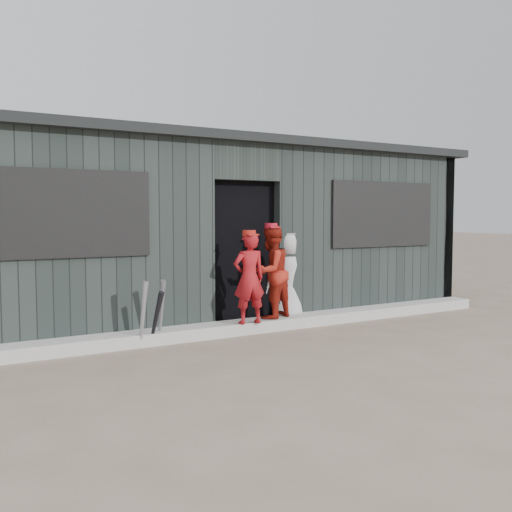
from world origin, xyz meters
TOP-DOWN VIEW (x-y plane):
  - ground at (0.00, 0.00)m, footprint 80.00×80.00m
  - curb at (0.00, 1.82)m, footprint 8.00×0.36m
  - bat_left at (-1.62, 1.61)m, footprint 0.12×0.20m
  - bat_mid at (-1.36, 1.71)m, footprint 0.08×0.26m
  - bat_right at (-1.46, 1.60)m, footprint 0.14×0.31m
  - player_red_left at (-0.19, 1.65)m, footprint 0.45×0.32m
  - player_red_right at (0.26, 1.85)m, footprint 0.74×0.67m
  - player_grey_back at (0.68, 2.11)m, footprint 0.65×0.43m
  - dugout at (-0.00, 3.50)m, footprint 8.30×3.30m

SIDE VIEW (x-z plane):
  - ground at x=0.00m, z-range 0.00..0.00m
  - curb at x=0.00m, z-range 0.00..0.15m
  - bat_right at x=-1.46m, z-range 0.00..0.67m
  - bat_mid at x=-1.36m, z-range 0.00..0.78m
  - bat_left at x=-1.62m, z-range 0.00..0.79m
  - player_grey_back at x=0.68m, z-range 0.00..1.30m
  - player_red_left at x=-0.19m, z-range 0.15..1.32m
  - player_red_right at x=0.26m, z-range 0.15..1.40m
  - dugout at x=0.00m, z-range -0.02..2.60m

